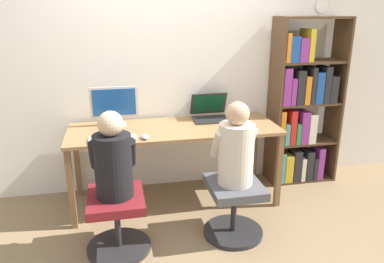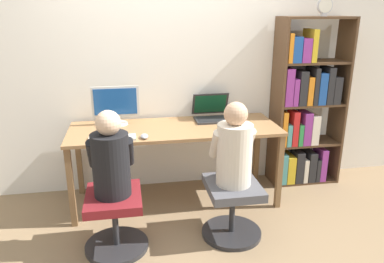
# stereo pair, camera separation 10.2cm
# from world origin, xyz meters

# --- Properties ---
(ground_plane) EXTENTS (14.00, 14.00, 0.00)m
(ground_plane) POSITION_xyz_m (0.00, 0.00, 0.00)
(ground_plane) COLOR #846B4C
(wall_back) EXTENTS (10.00, 0.05, 2.60)m
(wall_back) POSITION_xyz_m (0.00, 0.77, 1.30)
(wall_back) COLOR white
(wall_back) RESTS_ON ground_plane
(desk) EXTENTS (1.96, 0.71, 0.76)m
(desk) POSITION_xyz_m (0.00, 0.35, 0.69)
(desk) COLOR olive
(desk) RESTS_ON ground_plane
(desktop_monitor) EXTENTS (0.44, 0.21, 0.37)m
(desktop_monitor) POSITION_xyz_m (-0.54, 0.54, 0.94)
(desktop_monitor) COLOR beige
(desktop_monitor) RESTS_ON desk
(laptop) EXTENTS (0.37, 0.34, 0.25)m
(laptop) POSITION_xyz_m (0.41, 0.56, 0.81)
(laptop) COLOR #2D2D30
(laptop) RESTS_ON desk
(keyboard) EXTENTS (0.39, 0.14, 0.03)m
(keyboard) POSITION_xyz_m (-0.57, 0.11, 0.77)
(keyboard) COLOR silver
(keyboard) RESTS_ON desk
(computer_mouse_by_keyboard) EXTENTS (0.07, 0.12, 0.03)m
(computer_mouse_by_keyboard) POSITION_xyz_m (-0.30, 0.09, 0.77)
(computer_mouse_by_keyboard) COLOR #99999E
(computer_mouse_by_keyboard) RESTS_ON desk
(office_chair_left) EXTENTS (0.50, 0.50, 0.48)m
(office_chair_left) POSITION_xyz_m (-0.57, -0.35, 0.27)
(office_chair_left) COLOR #262628
(office_chair_left) RESTS_ON ground_plane
(office_chair_right) EXTENTS (0.50, 0.50, 0.48)m
(office_chair_right) POSITION_xyz_m (0.38, -0.33, 0.27)
(office_chair_right) COLOR #262628
(office_chair_right) RESTS_ON ground_plane
(person_at_monitor) EXTENTS (0.34, 0.31, 0.66)m
(person_at_monitor) POSITION_xyz_m (-0.57, -0.35, 0.77)
(person_at_monitor) COLOR black
(person_at_monitor) RESTS_ON office_chair_left
(person_at_laptop) EXTENTS (0.34, 0.32, 0.67)m
(person_at_laptop) POSITION_xyz_m (0.38, -0.33, 0.77)
(person_at_laptop) COLOR beige
(person_at_laptop) RESTS_ON office_chair_right
(bookshelf) EXTENTS (0.72, 0.33, 1.75)m
(bookshelf) POSITION_xyz_m (1.39, 0.54, 0.79)
(bookshelf) COLOR #513823
(bookshelf) RESTS_ON ground_plane
(desk_clock) EXTENTS (0.16, 0.03, 0.18)m
(desk_clock) POSITION_xyz_m (1.46, 0.47, 1.84)
(desk_clock) COLOR #B2B2B7
(desk_clock) RESTS_ON bookshelf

